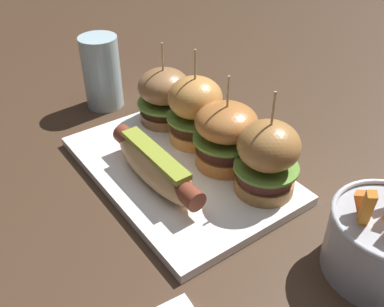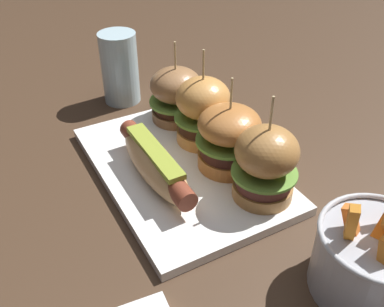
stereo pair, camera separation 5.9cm
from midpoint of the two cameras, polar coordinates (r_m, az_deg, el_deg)
name	(u,v)px [view 1 (the left image)]	position (r m, az deg, el deg)	size (l,w,h in m)	color
ground_plane	(179,172)	(0.65, -4.36, -2.58)	(3.00, 3.00, 0.00)	#422D1E
platter_main	(179,169)	(0.64, -4.39, -2.09)	(0.33, 0.22, 0.01)	white
hot_dog	(155,166)	(0.60, -7.65, -1.70)	(0.19, 0.05, 0.05)	tan
slider_far_left	(164,95)	(0.72, -6.03, 7.52)	(0.09, 0.09, 0.14)	#966840
slider_center_left	(195,110)	(0.66, -2.16, 5.69)	(0.09, 0.09, 0.15)	#D18E46
slider_center_right	(226,135)	(0.61, 1.70, 2.36)	(0.09, 0.09, 0.14)	#B56F35
slider_far_right	(267,158)	(0.56, 6.89, -0.66)	(0.09, 0.09, 0.15)	#AC763D
water_glass	(102,72)	(0.81, -13.82, 10.21)	(0.07, 0.07, 0.13)	silver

